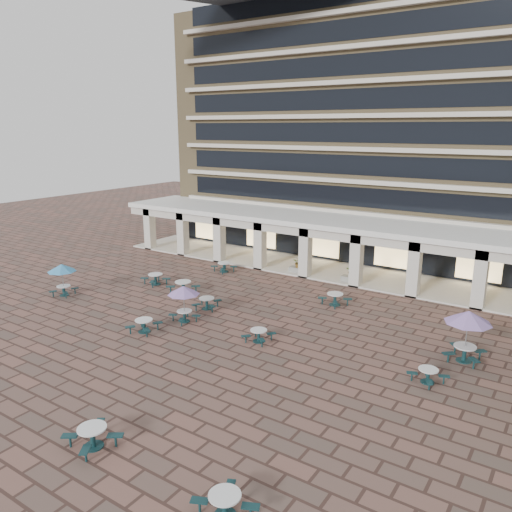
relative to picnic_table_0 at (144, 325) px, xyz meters
The scene contains 18 objects.
ground 5.20m from the picnic_table_0, 27.50° to the left, with size 120.00×120.00×0.00m, color brown.
apartment_building 30.74m from the picnic_table_0, 80.64° to the left, with size 40.00×15.50×25.20m.
retail_arcade 17.97m from the picnic_table_0, 75.04° to the left, with size 42.00×6.60×4.40m.
picnic_table_0 is the anchor object (origin of this frame).
picnic_table_1 10.65m from the picnic_table_0, 53.96° to the right, with size 2.02×2.02×0.80m.
picnic_table_2 15.04m from the picnic_table_0, 34.91° to the right, with size 2.05×2.05×0.76m.
picnic_table_4 9.63m from the picnic_table_0, behind, with size 1.95×1.95×2.25m.
picnic_table_5 4.98m from the picnic_table_0, 83.12° to the left, with size 1.99×1.99×0.74m.
picnic_table_6 3.01m from the picnic_table_0, 71.01° to the left, with size 1.94×1.94×2.24m.
picnic_table_7 15.48m from the picnic_table_0, 11.50° to the left, with size 1.87×1.87×0.68m.
picnic_table_8 9.04m from the picnic_table_0, 130.63° to the left, with size 2.11×2.11×0.80m.
picnic_table_9 7.06m from the picnic_table_0, 113.37° to the left, with size 2.11×2.11×0.86m.
picnic_table_10 6.70m from the picnic_table_0, 22.29° to the left, with size 1.61×1.61×0.70m.
picnic_table_11 17.38m from the picnic_table_0, 21.40° to the left, with size 2.30×2.30×2.66m.
picnic_table_12 12.92m from the picnic_table_0, 106.50° to the left, with size 2.02×2.02×0.77m.
picnic_table_13 12.49m from the picnic_table_0, 54.84° to the left, with size 2.14×2.14×0.80m.
planter_left 15.38m from the picnic_table_0, 83.98° to the left, with size 1.50×0.71×1.34m.
planter_right 16.49m from the picnic_table_0, 68.03° to the left, with size 1.50×0.88×1.33m.
Camera 1 is at (15.54, -21.00, 11.41)m, focal length 35.00 mm.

